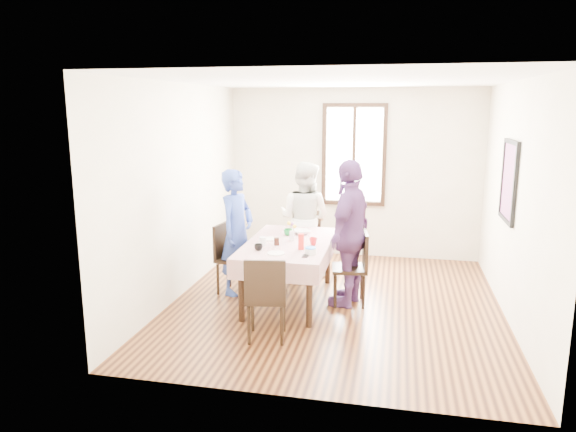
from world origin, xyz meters
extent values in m
plane|color=black|center=(0.00, 0.00, 0.00)|extent=(4.50, 4.50, 0.00)
plane|color=beige|center=(0.00, 2.25, 1.35)|extent=(4.00, 0.00, 4.00)
plane|color=beige|center=(2.00, 0.00, 1.35)|extent=(0.00, 4.50, 4.50)
cube|color=black|center=(0.00, 2.23, 1.65)|extent=(1.02, 0.06, 1.62)
cube|color=white|center=(0.00, 2.24, 1.65)|extent=(0.90, 0.02, 1.50)
cube|color=red|center=(1.98, 0.30, 1.55)|extent=(0.04, 0.76, 0.96)
cube|color=black|center=(-0.59, -0.03, 0.38)|extent=(0.90, 1.65, 0.75)
cube|color=maroon|center=(-0.59, -0.03, 0.76)|extent=(1.02, 1.77, 0.01)
cube|color=black|center=(-1.34, 0.12, 0.46)|extent=(0.48, 0.48, 0.91)
cube|color=black|center=(0.16, 0.02, 0.46)|extent=(0.48, 0.48, 0.91)
cube|color=black|center=(-0.59, 1.10, 0.46)|extent=(0.43, 0.43, 0.91)
cube|color=black|center=(-0.59, -1.16, 0.46)|extent=(0.48, 0.48, 0.91)
imported|color=#2B4195|center=(-1.32, 0.12, 0.81)|extent=(0.54, 0.68, 1.63)
imported|color=silver|center=(-0.59, 1.08, 0.82)|extent=(0.95, 0.83, 1.64)
imported|color=#5A346B|center=(0.14, 0.02, 0.90)|extent=(0.69, 1.13, 1.80)
imported|color=black|center=(-0.85, -0.49, 0.80)|extent=(0.12, 0.12, 0.08)
imported|color=red|center=(-0.27, -0.11, 0.81)|extent=(0.14, 0.14, 0.09)
imported|color=#0C7226|center=(-0.67, 0.30, 0.80)|extent=(0.15, 0.15, 0.09)
imported|color=white|center=(-0.50, 0.41, 0.79)|extent=(0.29, 0.29, 0.05)
cube|color=red|center=(-0.37, -0.34, 0.86)|extent=(0.06, 0.06, 0.19)
cylinder|color=white|center=(-0.24, -0.51, 0.80)|extent=(0.13, 0.13, 0.07)
cylinder|color=black|center=(-0.70, -0.22, 0.81)|extent=(0.06, 0.06, 0.09)
cylinder|color=silver|center=(-0.85, -0.29, 0.82)|extent=(0.08, 0.08, 0.11)
cube|color=black|center=(-0.28, -0.61, 0.77)|extent=(0.07, 0.13, 0.01)
cylinder|color=silver|center=(-0.57, 0.05, 0.82)|extent=(0.06, 0.06, 0.12)
cylinder|color=white|center=(-0.86, 0.04, 0.77)|extent=(0.20, 0.20, 0.01)
cylinder|color=white|center=(-0.62, 0.61, 0.77)|extent=(0.20, 0.20, 0.01)
cylinder|color=white|center=(-0.62, -0.58, 0.77)|extent=(0.20, 0.20, 0.01)
cylinder|color=blue|center=(-0.24, -0.51, 0.83)|extent=(0.12, 0.12, 0.01)
camera|label=1|loc=(0.71, -6.21, 2.41)|focal=32.84mm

